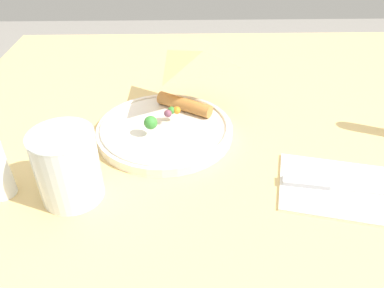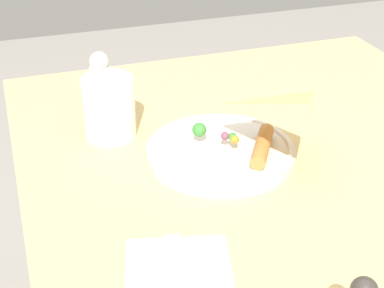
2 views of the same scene
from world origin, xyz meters
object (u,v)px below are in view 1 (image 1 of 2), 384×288
Objects in this scene: dining_table at (216,151)px; napkin_folded at (344,189)px; butter_knife at (338,186)px; plate_pizza at (165,127)px; milk_glass at (68,169)px.

napkin_folded reaches higher than dining_table.
plate_pizza is at bearing 159.95° from butter_knife.
dining_table is at bearing 47.99° from milk_glass.
butter_knife is (-0.01, 0.00, 0.00)m from napkin_folded.
dining_table is 5.79× the size of butter_knife.
plate_pizza is at bearing 50.63° from milk_glass.
milk_glass reaches higher than plate_pizza.
butter_knife is at bearing -30.65° from plate_pizza.
milk_glass is 0.58× the size of butter_knife.
milk_glass reaches higher than dining_table.
dining_table is 10.01× the size of milk_glass.
plate_pizza is 0.20m from milk_glass.
milk_glass is 0.50× the size of napkin_folded.
napkin_folded is (0.27, -0.15, -0.01)m from plate_pizza.
dining_table is at bearing 132.51° from butter_knife.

